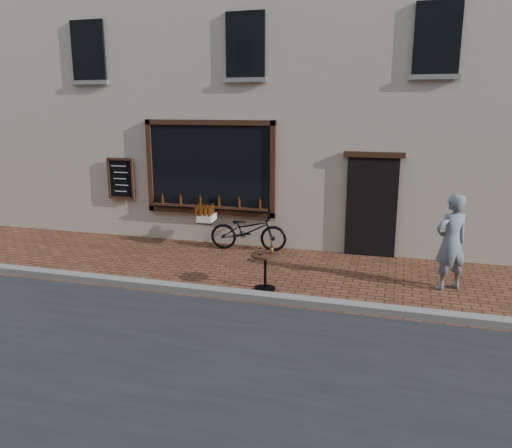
# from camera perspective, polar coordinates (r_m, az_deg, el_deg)

# --- Properties ---
(ground) EXTENTS (90.00, 90.00, 0.00)m
(ground) POSITION_cam_1_polar(r_m,az_deg,el_deg) (8.63, -1.67, -8.92)
(ground) COLOR #4C2A18
(ground) RESTS_ON ground
(kerb) EXTENTS (90.00, 0.25, 0.12)m
(kerb) POSITION_cam_1_polar(r_m,az_deg,el_deg) (8.79, -1.27, -8.09)
(kerb) COLOR slate
(kerb) RESTS_ON ground
(shop_building) EXTENTS (28.00, 6.20, 10.00)m
(shop_building) POSITION_cam_1_polar(r_m,az_deg,el_deg) (14.43, 6.69, 20.06)
(shop_building) COLOR #B9A891
(shop_building) RESTS_ON ground
(cargo_bicycle) EXTENTS (2.15, 0.82, 1.00)m
(cargo_bicycle) POSITION_cam_1_polar(r_m,az_deg,el_deg) (11.56, -1.07, -0.68)
(cargo_bicycle) COLOR black
(cargo_bicycle) RESTS_ON ground
(bistro_table) EXTENTS (0.53, 0.53, 0.90)m
(bistro_table) POSITION_cam_1_polar(r_m,az_deg,el_deg) (9.06, 1.08, -4.60)
(bistro_table) COLOR black
(bistro_table) RESTS_ON ground
(pedestrian) EXTENTS (0.77, 0.71, 1.77)m
(pedestrian) POSITION_cam_1_polar(r_m,az_deg,el_deg) (9.63, 21.39, -1.97)
(pedestrian) COLOR slate
(pedestrian) RESTS_ON ground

